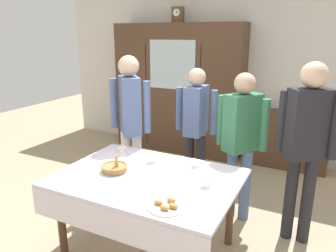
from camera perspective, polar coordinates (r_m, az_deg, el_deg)
name	(u,v)px	position (r m, az deg, el deg)	size (l,w,h in m)	color
ground_plane	(159,237)	(3.34, -1.63, -19.24)	(12.00, 12.00, 0.00)	tan
back_wall	(237,72)	(5.24, 12.29, 9.42)	(6.40, 0.10, 2.70)	silver
dining_table	(146,188)	(2.83, -4.03, -10.97)	(1.56, 1.12, 0.74)	#4C3321
wall_cabinet	(178,89)	(5.31, 1.77, 6.57)	(2.15, 0.46, 2.09)	#4C3321
mantel_clock	(178,15)	(5.24, 1.78, 19.26)	(0.18, 0.11, 0.24)	brown
bookshelf_low	(288,140)	(5.05, 20.64, -2.36)	(1.11, 0.35, 0.84)	#4C3321
book_stack	(292,108)	(4.92, 21.19, 2.97)	(0.18, 0.21, 0.13)	#99332D
tea_cup_near_left	(152,160)	(3.07, -2.86, -6.15)	(0.13, 0.13, 0.06)	white
tea_cup_front_edge	(196,164)	(2.99, 4.95, -6.83)	(0.13, 0.13, 0.06)	white
tea_cup_near_right	(206,184)	(2.63, 6.78, -10.26)	(0.13, 0.13, 0.06)	white
tea_cup_mid_left	(122,150)	(3.37, -8.16, -4.20)	(0.13, 0.13, 0.06)	white
bread_basket	(114,168)	(2.92, -9.55, -7.36)	(0.24, 0.24, 0.16)	#9E7542
pastry_plate	(167,205)	(2.34, -0.23, -14.00)	(0.28, 0.28, 0.05)	white
spoon_mid_right	(218,173)	(2.90, 8.94, -8.23)	(0.12, 0.02, 0.01)	silver
spoon_near_left	(157,175)	(2.83, -2.05, -8.67)	(0.12, 0.02, 0.01)	silver
spoon_center	(133,163)	(3.08, -6.24, -6.62)	(0.12, 0.02, 0.01)	silver
person_beside_shelf	(130,115)	(3.62, -6.76, 1.90)	(0.52, 0.40, 1.71)	silver
person_by_cabinet	(196,120)	(3.83, 5.00, 1.06)	(0.52, 0.37, 1.56)	#232328
person_behind_table_right	(242,134)	(3.34, 12.99, -1.39)	(0.52, 0.41, 1.57)	slate
person_behind_table_left	(307,137)	(3.11, 23.51, -1.79)	(0.52, 0.36, 1.71)	#232328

